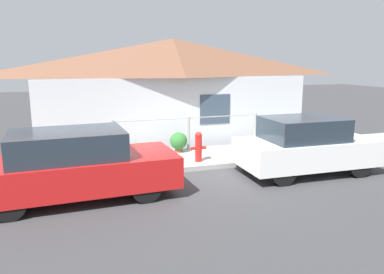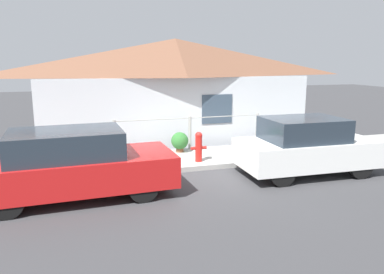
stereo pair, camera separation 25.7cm
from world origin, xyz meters
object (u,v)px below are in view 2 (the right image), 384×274
at_px(car_right, 306,146).
at_px(potted_plant_near_hydrant, 180,141).
at_px(fire_hydrant, 199,146).
at_px(car_left, 73,164).
at_px(potted_plant_by_fence, 93,151).

relative_size(car_right, potted_plant_near_hydrant, 5.79).
height_order(car_right, fire_hydrant, car_right).
bearing_deg(car_right, car_left, -178.56).
bearing_deg(car_left, car_right, -2.09).
xyz_separation_m(car_left, potted_plant_by_fence, (0.53, 2.79, -0.38)).
xyz_separation_m(potted_plant_near_hydrant, potted_plant_by_fence, (-2.65, -0.01, -0.11)).
distance_m(fire_hydrant, potted_plant_near_hydrant, 1.27).
bearing_deg(potted_plant_by_fence, car_left, -100.71).
relative_size(car_left, car_right, 1.19).
height_order(car_left, fire_hydrant, car_left).
relative_size(fire_hydrant, potted_plant_near_hydrant, 1.36).
bearing_deg(car_left, fire_hydrant, 22.40).
bearing_deg(potted_plant_by_fence, potted_plant_near_hydrant, 0.20).
height_order(car_right, potted_plant_by_fence, car_right).
bearing_deg(potted_plant_near_hydrant, potted_plant_by_fence, -179.80).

